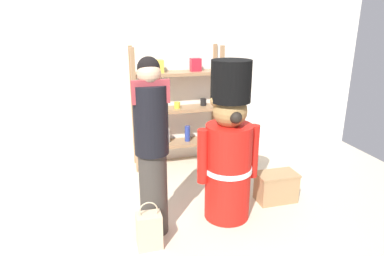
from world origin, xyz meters
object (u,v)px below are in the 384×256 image
shopping_bag (149,230)px  person_shopper (152,146)px  teddy_bear_guard (229,150)px  display_crate (276,187)px  merchandise_shelf (177,106)px

shopping_bag → person_shopper: bearing=70.3°
teddy_bear_guard → display_crate: (0.64, 0.15, -0.57)m
teddy_bear_guard → shopping_bag: teddy_bear_guard is taller
person_shopper → display_crate: 1.59m
merchandise_shelf → teddy_bear_guard: bearing=-82.4°
merchandise_shelf → display_crate: size_ratio=3.62×
display_crate → person_shopper: bearing=-171.0°
teddy_bear_guard → display_crate: teddy_bear_guard is taller
shopping_bag → teddy_bear_guard: bearing=19.8°
teddy_bear_guard → shopping_bag: bearing=-160.2°
teddy_bear_guard → person_shopper: size_ratio=0.97×
shopping_bag → display_crate: size_ratio=1.01×
merchandise_shelf → shopping_bag: size_ratio=3.60×
merchandise_shelf → person_shopper: 1.64m
person_shopper → display_crate: person_shopper is taller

